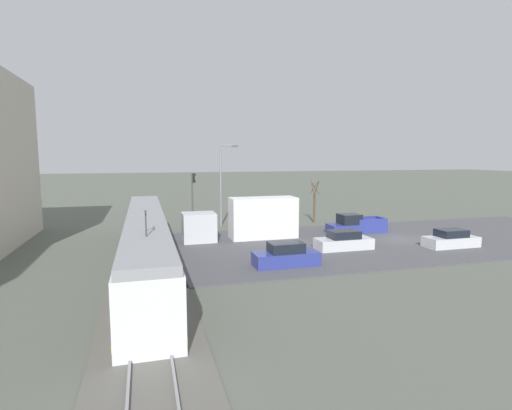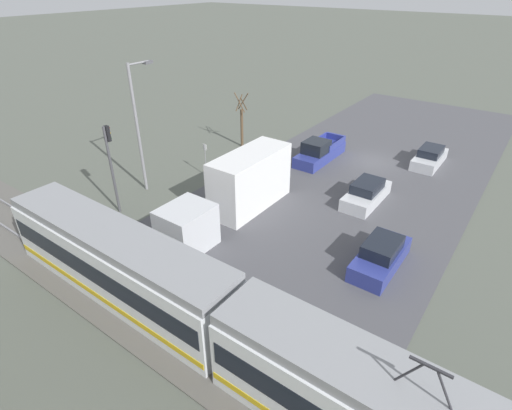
% 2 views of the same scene
% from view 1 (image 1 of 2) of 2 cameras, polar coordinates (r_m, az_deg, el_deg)
% --- Properties ---
extents(ground_plane, '(320.00, 320.00, 0.00)m').
position_cam_1_polar(ground_plane, '(37.86, 19.79, -4.72)').
color(ground_plane, '#565B51').
extents(road_surface, '(16.52, 41.95, 0.08)m').
position_cam_1_polar(road_surface, '(37.85, 19.79, -4.66)').
color(road_surface, '#4C4C51').
rests_on(road_surface, ground).
extents(rail_bed, '(55.70, 4.40, 0.22)m').
position_cam_1_polar(rail_bed, '(30.97, -15.35, -7.01)').
color(rail_bed, '#5B5954').
rests_on(rail_bed, ground).
extents(light_rail_tram, '(26.57, 2.66, 4.56)m').
position_cam_1_polar(light_rail_tram, '(27.89, -15.41, -4.97)').
color(light_rail_tram, white).
rests_on(light_rail_tram, ground).
extents(box_truck, '(2.38, 10.18, 3.66)m').
position_cam_1_polar(box_truck, '(35.60, -1.14, -2.14)').
color(box_truck, silver).
rests_on(box_truck, ground).
extents(pickup_truck, '(1.91, 5.69, 1.84)m').
position_cam_1_polar(pickup_truck, '(39.67, 14.01, -2.86)').
color(pickup_truck, navy).
rests_on(pickup_truck, ground).
extents(sedan_car_0, '(1.79, 4.39, 1.43)m').
position_cam_1_polar(sedan_car_0, '(36.23, 26.08, -4.45)').
color(sedan_car_0, silver).
rests_on(sedan_car_0, ground).
extents(sedan_car_1, '(1.82, 4.50, 1.49)m').
position_cam_1_polar(sedan_car_1, '(32.55, 12.41, -5.08)').
color(sedan_car_1, silver).
rests_on(sedan_car_1, ground).
extents(sedan_car_2, '(1.82, 4.41, 1.58)m').
position_cam_1_polar(sedan_car_2, '(27.17, 4.29, -7.25)').
color(sedan_car_2, navy).
rests_on(sedan_car_2, ground).
extents(traffic_light_pole, '(0.28, 0.47, 5.70)m').
position_cam_1_polar(traffic_light_pole, '(40.87, -8.99, 1.64)').
color(traffic_light_pole, '#47474C').
rests_on(traffic_light_pole, ground).
extents(street_tree, '(1.13, 0.94, 4.76)m').
position_cam_1_polar(street_tree, '(45.24, 8.35, 0.24)').
color(street_tree, brown).
rests_on(street_tree, ground).
extents(street_lamp_near_crossing, '(0.36, 1.95, 8.65)m').
position_cam_1_polar(street_lamp_near_crossing, '(42.30, -4.81, 3.63)').
color(street_lamp_near_crossing, gray).
rests_on(street_lamp_near_crossing, ground).
extents(no_parking_sign, '(0.32, 0.08, 2.53)m').
position_cam_1_polar(no_parking_sign, '(41.68, 1.13, -1.14)').
color(no_parking_sign, gray).
rests_on(no_parking_sign, ground).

